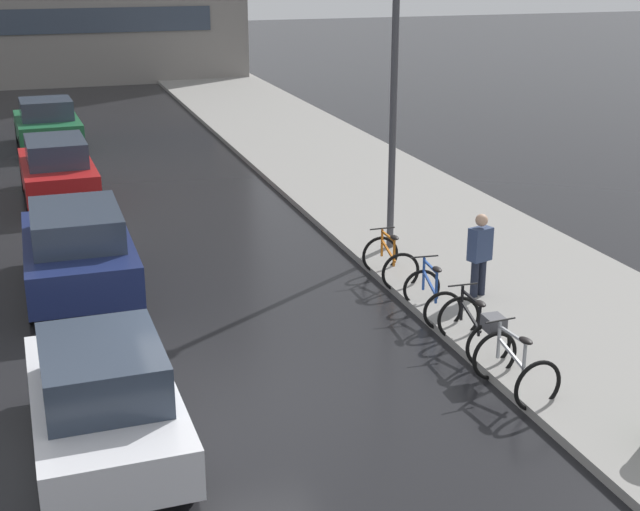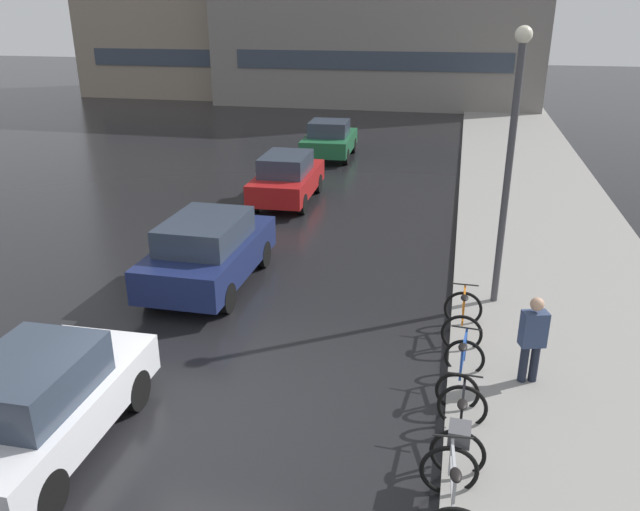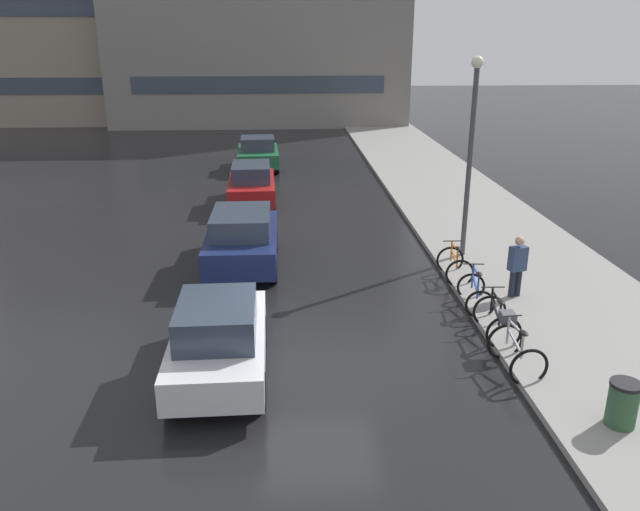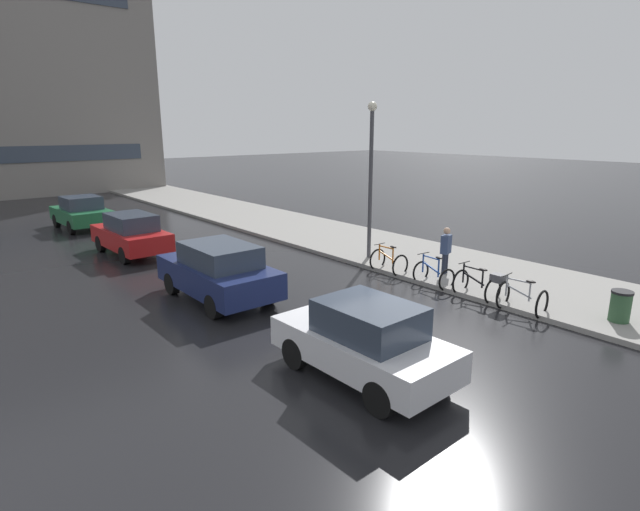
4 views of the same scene
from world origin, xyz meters
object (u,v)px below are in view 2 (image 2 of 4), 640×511
at_px(bicycle_nearest, 452,498).
at_px(streetlamp, 511,151).
at_px(car_red, 287,178).
at_px(pedestrian, 532,338).
at_px(car_white, 40,404).
at_px(car_navy, 209,251).
at_px(bicycle_third, 461,372).
at_px(car_green, 330,139).
at_px(bicycle_farthest, 462,319).
at_px(bicycle_second, 460,428).

relative_size(bicycle_nearest, streetlamp, 0.21).
distance_m(car_red, pedestrian, 11.65).
bearing_deg(car_white, car_navy, 89.16).
xyz_separation_m(pedestrian, streetlamp, (-0.43, 3.04, 2.40)).
distance_m(bicycle_third, car_navy, 6.44).
bearing_deg(car_white, car_red, 89.84).
xyz_separation_m(bicycle_nearest, car_green, (-5.58, 19.47, 0.36)).
distance_m(bicycle_nearest, bicycle_farthest, 4.76).
bearing_deg(car_green, bicycle_second, -72.73).
bearing_deg(pedestrian, bicycle_farthest, 126.19).
relative_size(bicycle_third, pedestrian, 0.72).
bearing_deg(car_navy, car_red, 90.43).
xyz_separation_m(car_white, car_green, (0.04, 19.31, -0.01)).
relative_size(bicycle_nearest, bicycle_third, 0.97).
bearing_deg(streetlamp, bicycle_second, -97.30).
bearing_deg(streetlamp, car_white, -135.78).
relative_size(bicycle_second, car_green, 0.37).
height_order(bicycle_second, streetlamp, streetlamp).
relative_size(car_white, car_red, 0.93).
xyz_separation_m(bicycle_nearest, bicycle_third, (0.08, 2.92, -0.02)).
relative_size(bicycle_farthest, pedestrian, 0.67).
bearing_deg(bicycle_nearest, car_white, 178.34).
relative_size(bicycle_farthest, car_navy, 0.27).
bearing_deg(car_green, bicycle_nearest, -74.01).
relative_size(bicycle_nearest, bicycle_farthest, 1.05).
distance_m(car_navy, car_green, 13.41).
height_order(pedestrian, streetlamp, streetlamp).
xyz_separation_m(bicycle_farthest, car_navy, (-5.60, 1.30, 0.42)).
xyz_separation_m(bicycle_nearest, car_red, (-5.58, 12.80, 0.39)).
relative_size(bicycle_farthest, streetlamp, 0.20).
height_order(bicycle_second, bicycle_third, bicycle_second).
bearing_deg(bicycle_nearest, car_green, 105.99).
height_order(car_red, pedestrian, pedestrian).
bearing_deg(streetlamp, bicycle_nearest, -96.51).
bearing_deg(streetlamp, bicycle_third, -100.70).
bearing_deg(bicycle_nearest, streetlamp, 83.49).
distance_m(car_green, pedestrian, 17.52).
bearing_deg(pedestrian, bicycle_nearest, -109.23).
bearing_deg(car_green, streetlamp, -64.37).
distance_m(bicycle_nearest, bicycle_third, 2.92).
bearing_deg(car_white, bicycle_nearest, -1.66).
bearing_deg(car_navy, bicycle_third, -29.30).
distance_m(car_navy, streetlamp, 6.74).
xyz_separation_m(bicycle_second, car_white, (-5.69, -1.11, 0.29)).
bearing_deg(car_navy, bicycle_nearest, -47.63).
xyz_separation_m(bicycle_third, car_red, (-5.66, 9.89, 0.41)).
bearing_deg(bicycle_second, car_green, 107.27).
bearing_deg(streetlamp, car_navy, -177.53).
xyz_separation_m(car_red, streetlamp, (6.30, -6.47, 2.52)).
bearing_deg(bicycle_second, car_white, -168.93).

